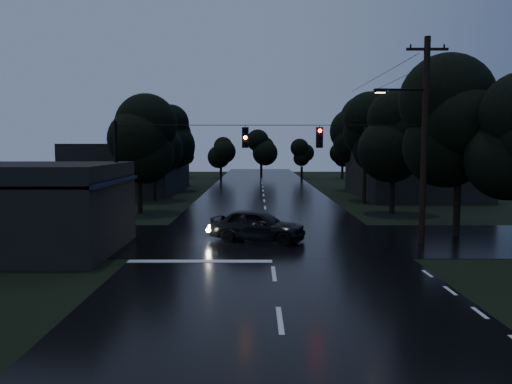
{
  "coord_description": "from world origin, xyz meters",
  "views": [
    {
      "loc": [
        -0.63,
        -13.32,
        4.8
      ],
      "look_at": [
        -0.69,
        13.59,
        2.31
      ],
      "focal_mm": 35.0,
      "sensor_mm": 36.0,
      "label": 1
    }
  ],
  "objects": [
    {
      "name": "tree_left_a",
      "position": [
        -9.0,
        22.0,
        5.24
      ],
      "size": [
        3.92,
        3.92,
        8.26
      ],
      "color": "black",
      "rests_on": "ground"
    },
    {
      "name": "tree_corner_near",
      "position": [
        10.0,
        13.0,
        5.99
      ],
      "size": [
        4.48,
        4.48,
        9.44
      ],
      "color": "black",
      "rests_on": "ground"
    },
    {
      "name": "building_far_right",
      "position": [
        14.0,
        34.0,
        2.2
      ],
      "size": [
        10.0,
        14.0,
        4.4
      ],
      "primitive_type": "cube",
      "color": "black",
      "rests_on": "ground"
    },
    {
      "name": "tree_right_c",
      "position": [
        10.2,
        40.0,
        6.37
      ],
      "size": [
        4.76,
        4.76,
        10.03
      ],
      "color": "black",
      "rests_on": "ground"
    },
    {
      "name": "tree_left_b",
      "position": [
        -9.6,
        30.0,
        5.62
      ],
      "size": [
        4.2,
        4.2,
        8.85
      ],
      "color": "black",
      "rests_on": "ground"
    },
    {
      "name": "tree_right_b",
      "position": [
        9.6,
        30.0,
        5.99
      ],
      "size": [
        4.48,
        4.48,
        9.44
      ],
      "color": "black",
      "rests_on": "ground"
    },
    {
      "name": "span_signals",
      "position": [
        0.56,
        10.99,
        5.24
      ],
      "size": [
        15.0,
        0.37,
        1.12
      ],
      "color": "black",
      "rests_on": "ground"
    },
    {
      "name": "car",
      "position": [
        -0.59,
        11.54,
        0.82
      ],
      "size": [
        5.17,
        3.31,
        1.64
      ],
      "primitive_type": "imported",
      "rotation": [
        0.0,
        0.0,
        1.26
      ],
      "color": "black",
      "rests_on": "ground"
    },
    {
      "name": "tree_left_c",
      "position": [
        -10.2,
        40.0,
        5.99
      ],
      "size": [
        4.48,
        4.48,
        9.44
      ],
      "color": "black",
      "rests_on": "ground"
    },
    {
      "name": "tree_right_a",
      "position": [
        9.0,
        22.0,
        5.62
      ],
      "size": [
        4.2,
        4.2,
        8.85
      ],
      "color": "black",
      "rests_on": "ground"
    },
    {
      "name": "utility_pole_far",
      "position": [
        8.3,
        28.0,
        3.88
      ],
      "size": [
        2.0,
        0.3,
        7.5
      ],
      "color": "black",
      "rests_on": "ground"
    },
    {
      "name": "ground",
      "position": [
        0.0,
        0.0,
        0.0
      ],
      "size": [
        160.0,
        160.0,
        0.0
      ],
      "primitive_type": "plane",
      "color": "black",
      "rests_on": "ground"
    },
    {
      "name": "building_far_left",
      "position": [
        -14.0,
        40.0,
        2.5
      ],
      "size": [
        10.0,
        16.0,
        5.0
      ],
      "primitive_type": "cube",
      "color": "black",
      "rests_on": "ground"
    },
    {
      "name": "utility_pole_main",
      "position": [
        7.41,
        11.0,
        5.26
      ],
      "size": [
        3.5,
        0.3,
        10.0
      ],
      "color": "black",
      "rests_on": "ground"
    },
    {
      "name": "anchor_pole_left",
      "position": [
        -7.5,
        11.0,
        3.0
      ],
      "size": [
        0.18,
        0.18,
        6.0
      ],
      "primitive_type": "cylinder",
      "color": "black",
      "rests_on": "ground"
    },
    {
      "name": "main_road",
      "position": [
        0.0,
        30.0,
        0.0
      ],
      "size": [
        12.0,
        120.0,
        0.02
      ],
      "primitive_type": "cube",
      "color": "black",
      "rests_on": "ground"
    },
    {
      "name": "cross_street",
      "position": [
        0.0,
        12.0,
        0.0
      ],
      "size": [
        60.0,
        9.0,
        0.02
      ],
      "primitive_type": "cube",
      "color": "black",
      "rests_on": "ground"
    }
  ]
}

